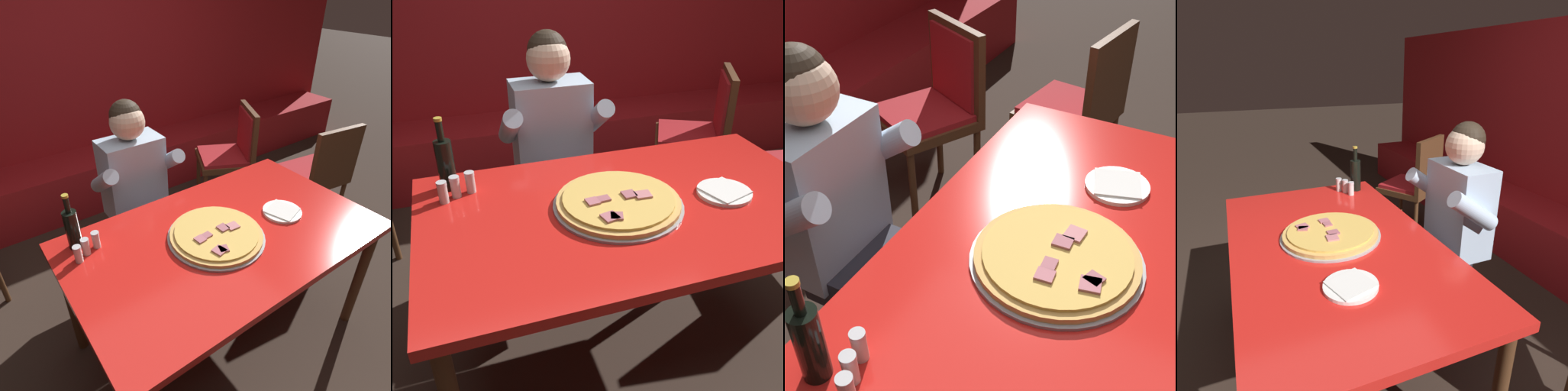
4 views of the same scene
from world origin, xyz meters
The scene contains 10 objects.
ground_plane centered at (0.00, 0.00, 0.00)m, with size 24.00×24.00×0.00m, color #33261E.
main_dining_table centered at (0.00, 0.00, 0.70)m, with size 1.56×0.92×0.78m.
pizza centered at (-0.06, 0.00, 0.80)m, with size 0.48×0.48×0.05m.
plate_white_paper centered at (0.37, -0.05, 0.79)m, with size 0.21×0.21×0.02m.
beer_bottle centered at (-0.64, 0.34, 0.89)m, with size 0.07×0.07×0.29m.
shaker_parmesan centered at (-0.66, 0.23, 0.82)m, with size 0.04×0.04×0.09m.
shaker_oregano centered at (-0.56, 0.28, 0.82)m, with size 0.04×0.04×0.09m.
shaker_black_pepper centered at (-0.62, 0.26, 0.82)m, with size 0.04×0.04×0.09m.
diner_seated_blue_shirt centered at (-0.11, 0.70, 0.71)m, with size 0.53×0.53×1.27m.
dining_chair_near_right centered at (-1.21, 1.13, 0.57)m, with size 0.61×0.61×0.97m.
Camera 4 is at (1.41, -0.39, 1.56)m, focal length 32.00 mm.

